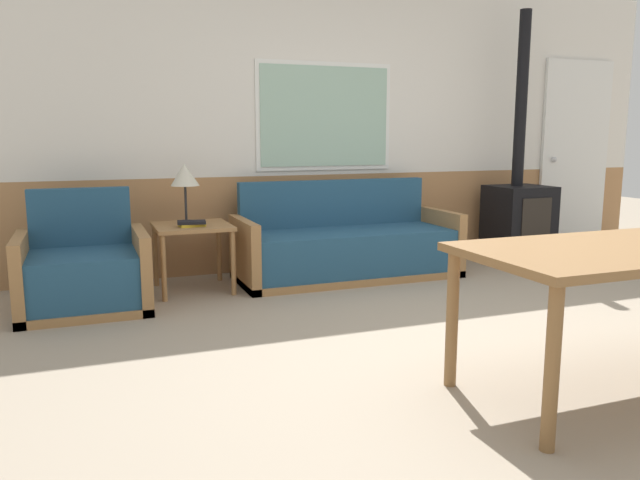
# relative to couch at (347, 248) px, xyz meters

# --- Properties ---
(ground_plane) EXTENTS (16.00, 16.00, 0.00)m
(ground_plane) POSITION_rel_couch_xyz_m (0.11, -2.06, -0.26)
(ground_plane) COLOR gray
(wall_back) EXTENTS (7.20, 0.09, 2.70)m
(wall_back) POSITION_rel_couch_xyz_m (0.10, 0.57, 1.09)
(wall_back) COLOR #AD7A4C
(wall_back) RESTS_ON ground_plane
(couch) EXTENTS (1.94, 0.76, 0.84)m
(couch) POSITION_rel_couch_xyz_m (0.00, 0.00, 0.00)
(couch) COLOR #9E7042
(couch) RESTS_ON ground_plane
(armchair) EXTENTS (0.88, 0.77, 0.85)m
(armchair) POSITION_rel_couch_xyz_m (-2.17, -0.27, -0.00)
(armchair) COLOR #9E7042
(armchair) RESTS_ON ground_plane
(side_table) EXTENTS (0.59, 0.59, 0.54)m
(side_table) POSITION_rel_couch_xyz_m (-1.34, 0.01, 0.20)
(side_table) COLOR #9E7042
(side_table) RESTS_ON ground_plane
(table_lamp) EXTENTS (0.23, 0.23, 0.48)m
(table_lamp) POSITION_rel_couch_xyz_m (-1.37, 0.11, 0.66)
(table_lamp) COLOR #262628
(table_lamp) RESTS_ON side_table
(book_stack) EXTENTS (0.23, 0.16, 0.05)m
(book_stack) POSITION_rel_couch_xyz_m (-1.36, -0.10, 0.30)
(book_stack) COLOR gold
(book_stack) RESTS_ON side_table
(dining_table) EXTENTS (1.64, 0.83, 0.73)m
(dining_table) POSITION_rel_couch_xyz_m (0.29, -2.76, 0.39)
(dining_table) COLOR olive
(dining_table) RESTS_ON ground_plane
(wood_stove) EXTENTS (0.56, 0.53, 2.42)m
(wood_stove) POSITION_rel_couch_xyz_m (1.92, 0.11, 0.28)
(wood_stove) COLOR black
(wood_stove) RESTS_ON ground_plane
(entry_door) EXTENTS (0.89, 0.09, 2.04)m
(entry_door) POSITION_rel_couch_xyz_m (2.95, 0.51, 0.76)
(entry_door) COLOR white
(entry_door) RESTS_ON ground_plane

